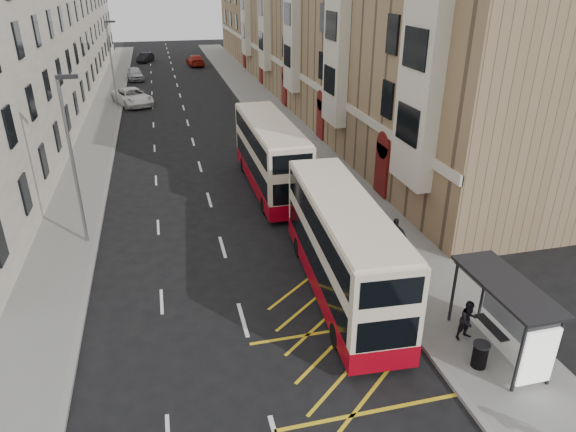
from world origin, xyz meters
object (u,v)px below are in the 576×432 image
object	(u,v)px
double_decker_front	(342,247)
double_decker_rear	(270,155)
bus_shelter	(515,308)
litter_bin	(480,355)
car_red	(195,60)
white_van	(132,97)
street_lamp_far	(112,59)
street_lamp_near	(72,153)
car_dark	(145,57)
pedestrian_mid	(468,320)
pedestrian_far	(395,236)
car_silver	(135,74)

from	to	relation	value
double_decker_front	double_decker_rear	size ratio (longest dim) A/B	0.98
bus_shelter	litter_bin	xyz separation A→B (m)	(-1.16, -0.23, -1.51)
litter_bin	bus_shelter	bearing A→B (deg)	11.42
double_decker_front	car_red	size ratio (longest dim) A/B	1.98
white_van	street_lamp_far	bearing A→B (deg)	175.21
street_lamp_near	street_lamp_far	xyz separation A→B (m)	(0.00, 30.00, 0.00)
white_van	car_dark	size ratio (longest dim) A/B	1.46
double_decker_rear	car_red	xyz separation A→B (m)	(-0.46, 49.61, -1.41)
double_decker_rear	car_dark	size ratio (longest dim) A/B	2.60
pedestrian_mid	pedestrian_far	size ratio (longest dim) A/B	0.86
bus_shelter	car_silver	distance (m)	58.58
double_decker_front	white_van	xyz separation A→B (m)	(-9.13, 37.52, -1.29)
pedestrian_mid	car_silver	bearing A→B (deg)	94.91
street_lamp_near	car_dark	size ratio (longest dim) A/B	1.94
car_silver	car_red	xyz separation A→B (m)	(8.34, 9.73, -0.01)
bus_shelter	pedestrian_far	size ratio (longest dim) A/B	2.39
street_lamp_far	double_decker_front	bearing A→B (deg)	-74.06
litter_bin	pedestrian_far	world-z (taller)	pedestrian_far
car_dark	white_van	bearing A→B (deg)	-71.53
pedestrian_mid	pedestrian_far	bearing A→B (deg)	81.03
street_lamp_near	street_lamp_far	bearing A→B (deg)	90.00
bus_shelter	litter_bin	bearing A→B (deg)	-168.58
bus_shelter	pedestrian_far	xyz separation A→B (m)	(-0.62, 7.59, -1.10)
double_decker_front	litter_bin	xyz separation A→B (m)	(2.94, -5.53, -1.50)
double_decker_rear	car_silver	xyz separation A→B (m)	(-8.80, 39.88, -1.40)
street_lamp_far	car_silver	size ratio (longest dim) A/B	1.73
bus_shelter	double_decker_front	world-z (taller)	double_decker_front
litter_bin	street_lamp_near	bearing A→B (deg)	137.00
bus_shelter	double_decker_rear	world-z (taller)	double_decker_rear
litter_bin	car_silver	bearing A→B (deg)	101.94
double_decker_front	car_red	world-z (taller)	double_decker_front
litter_bin	car_red	world-z (taller)	car_red
street_lamp_near	double_decker_rear	world-z (taller)	street_lamp_near
double_decker_front	double_decker_rear	xyz separation A→B (m)	(-0.37, 11.87, 0.06)
street_lamp_far	white_van	world-z (taller)	street_lamp_far
pedestrian_mid	car_dark	world-z (taller)	pedestrian_mid
double_decker_front	double_decker_rear	distance (m)	11.87
white_van	car_dark	distance (m)	29.39
pedestrian_mid	double_decker_front	bearing A→B (deg)	121.29
street_lamp_near	car_silver	distance (m)	44.84
street_lamp_near	double_decker_front	world-z (taller)	street_lamp_near
street_lamp_near	white_van	world-z (taller)	street_lamp_near
double_decker_rear	car_red	size ratio (longest dim) A/B	2.01
litter_bin	white_van	bearing A→B (deg)	105.66
litter_bin	car_dark	distance (m)	73.22
street_lamp_near	car_silver	size ratio (longest dim) A/B	1.73
street_lamp_near	car_red	size ratio (longest dim) A/B	1.49
pedestrian_mid	car_red	size ratio (longest dim) A/B	0.29
bus_shelter	street_lamp_near	xyz separation A→B (m)	(-14.69, 12.39, 2.50)
litter_bin	car_silver	world-z (taller)	car_silver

